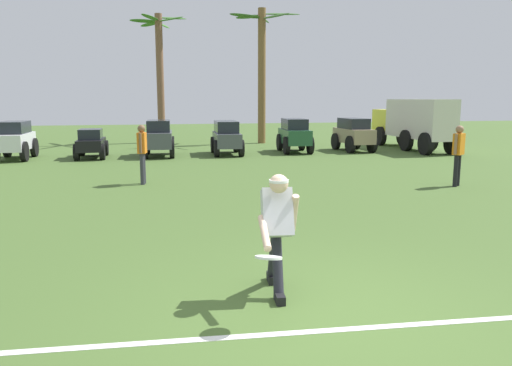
{
  "coord_description": "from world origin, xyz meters",
  "views": [
    {
      "loc": [
        -1.76,
        -4.57,
        2.24
      ],
      "look_at": [
        -0.11,
        3.11,
        0.9
      ],
      "focal_mm": 35.0,
      "sensor_mm": 36.0,
      "label": 1
    }
  ],
  "objects_px": {
    "parked_car_slot_d": "(159,137)",
    "palm_tree_right_of_centre": "(262,68)",
    "frisbee_in_flight": "(269,257)",
    "box_truck": "(413,121)",
    "parked_car_slot_c": "(91,143)",
    "parked_car_slot_e": "(227,136)",
    "teammate_near_sideline": "(142,149)",
    "parked_car_slot_g": "(354,134)",
    "palm_tree_left_of_centre": "(160,68)",
    "parked_car_slot_b": "(15,139)",
    "parked_car_slot_f": "(294,134)",
    "frisbee_thrower": "(277,227)",
    "teammate_midfield": "(458,150)"
  },
  "relations": [
    {
      "from": "parked_car_slot_d",
      "to": "parked_car_slot_g",
      "type": "distance_m",
      "value": 8.21
    },
    {
      "from": "parked_car_slot_b",
      "to": "box_truck",
      "type": "xyz_separation_m",
      "value": [
        16.3,
        0.27,
        0.49
      ]
    },
    {
      "from": "teammate_midfield",
      "to": "parked_car_slot_c",
      "type": "height_order",
      "value": "teammate_midfield"
    },
    {
      "from": "frisbee_in_flight",
      "to": "parked_car_slot_e",
      "type": "distance_m",
      "value": 15.46
    },
    {
      "from": "teammate_near_sideline",
      "to": "parked_car_slot_c",
      "type": "relative_size",
      "value": 0.71
    },
    {
      "from": "teammate_near_sideline",
      "to": "palm_tree_right_of_centre",
      "type": "distance_m",
      "value": 12.99
    },
    {
      "from": "parked_car_slot_d",
      "to": "parked_car_slot_f",
      "type": "relative_size",
      "value": 0.99
    },
    {
      "from": "frisbee_in_flight",
      "to": "parked_car_slot_d",
      "type": "relative_size",
      "value": 0.15
    },
    {
      "from": "parked_car_slot_b",
      "to": "parked_car_slot_e",
      "type": "height_order",
      "value": "parked_car_slot_b"
    },
    {
      "from": "parked_car_slot_b",
      "to": "parked_car_slot_g",
      "type": "height_order",
      "value": "same"
    },
    {
      "from": "teammate_midfield",
      "to": "box_truck",
      "type": "xyz_separation_m",
      "value": [
        3.72,
        8.89,
        0.29
      ]
    },
    {
      "from": "parked_car_slot_b",
      "to": "parked_car_slot_d",
      "type": "bearing_deg",
      "value": -1.11
    },
    {
      "from": "parked_car_slot_d",
      "to": "parked_car_slot_g",
      "type": "xyz_separation_m",
      "value": [
        8.21,
        0.25,
        0.0
      ]
    },
    {
      "from": "parked_car_slot_c",
      "to": "parked_car_slot_e",
      "type": "distance_m",
      "value": 5.21
    },
    {
      "from": "parked_car_slot_d",
      "to": "palm_tree_left_of_centre",
      "type": "distance_m",
      "value": 6.94
    },
    {
      "from": "parked_car_slot_f",
      "to": "palm_tree_left_of_centre",
      "type": "height_order",
      "value": "palm_tree_left_of_centre"
    },
    {
      "from": "parked_car_slot_f",
      "to": "frisbee_thrower",
      "type": "bearing_deg",
      "value": -107.22
    },
    {
      "from": "parked_car_slot_g",
      "to": "parked_car_slot_f",
      "type": "bearing_deg",
      "value": 178.67
    },
    {
      "from": "parked_car_slot_b",
      "to": "parked_car_slot_g",
      "type": "relative_size",
      "value": 1.0
    },
    {
      "from": "parked_car_slot_b",
      "to": "palm_tree_right_of_centre",
      "type": "bearing_deg",
      "value": 24.22
    },
    {
      "from": "frisbee_in_flight",
      "to": "parked_car_slot_g",
      "type": "xyz_separation_m",
      "value": [
        7.49,
        15.51,
        0.05
      ]
    },
    {
      "from": "box_truck",
      "to": "parked_car_slot_f",
      "type": "bearing_deg",
      "value": -179.38
    },
    {
      "from": "parked_car_slot_g",
      "to": "palm_tree_right_of_centre",
      "type": "distance_m",
      "value": 6.22
    },
    {
      "from": "parked_car_slot_d",
      "to": "palm_tree_left_of_centre",
      "type": "bearing_deg",
      "value": 87.48
    },
    {
      "from": "parked_car_slot_b",
      "to": "palm_tree_left_of_centre",
      "type": "relative_size",
      "value": 0.37
    },
    {
      "from": "teammate_near_sideline",
      "to": "parked_car_slot_g",
      "type": "bearing_deg",
      "value": 37.49
    },
    {
      "from": "parked_car_slot_d",
      "to": "parked_car_slot_c",
      "type": "bearing_deg",
      "value": -179.06
    },
    {
      "from": "frisbee_thrower",
      "to": "box_truck",
      "type": "bearing_deg",
      "value": 55.98
    },
    {
      "from": "teammate_near_sideline",
      "to": "parked_car_slot_g",
      "type": "relative_size",
      "value": 0.66
    },
    {
      "from": "teammate_midfield",
      "to": "parked_car_slot_c",
      "type": "distance_m",
      "value": 13.01
    },
    {
      "from": "parked_car_slot_d",
      "to": "palm_tree_right_of_centre",
      "type": "bearing_deg",
      "value": 42.69
    },
    {
      "from": "parked_car_slot_c",
      "to": "parked_car_slot_d",
      "type": "relative_size",
      "value": 0.92
    },
    {
      "from": "frisbee_thrower",
      "to": "palm_tree_left_of_centre",
      "type": "bearing_deg",
      "value": 91.98
    },
    {
      "from": "parked_car_slot_f",
      "to": "parked_car_slot_g",
      "type": "bearing_deg",
      "value": -1.33
    },
    {
      "from": "frisbee_in_flight",
      "to": "box_truck",
      "type": "distance_m",
      "value": 18.74
    },
    {
      "from": "teammate_midfield",
      "to": "parked_car_slot_f",
      "type": "relative_size",
      "value": 0.64
    },
    {
      "from": "teammate_near_sideline",
      "to": "parked_car_slot_e",
      "type": "bearing_deg",
      "value": 63.71
    },
    {
      "from": "frisbee_thrower",
      "to": "parked_car_slot_d",
      "type": "bearing_deg",
      "value": 93.91
    },
    {
      "from": "parked_car_slot_e",
      "to": "teammate_near_sideline",
      "type": "bearing_deg",
      "value": -116.29
    },
    {
      "from": "parked_car_slot_b",
      "to": "frisbee_in_flight",
      "type": "bearing_deg",
      "value": -68.76
    },
    {
      "from": "palm_tree_left_of_centre",
      "to": "palm_tree_right_of_centre",
      "type": "relative_size",
      "value": 0.97
    },
    {
      "from": "frisbee_in_flight",
      "to": "parked_car_slot_f",
      "type": "distance_m",
      "value": 16.32
    },
    {
      "from": "parked_car_slot_g",
      "to": "palm_tree_right_of_centre",
      "type": "bearing_deg",
      "value": 123.31
    },
    {
      "from": "palm_tree_left_of_centre",
      "to": "palm_tree_right_of_centre",
      "type": "xyz_separation_m",
      "value": [
        4.94,
        -1.45,
        -0.0
      ]
    },
    {
      "from": "teammate_near_sideline",
      "to": "parked_car_slot_b",
      "type": "distance_m",
      "value": 8.08
    },
    {
      "from": "frisbee_in_flight",
      "to": "palm_tree_left_of_centre",
      "type": "bearing_deg",
      "value": 91.18
    },
    {
      "from": "teammate_near_sideline",
      "to": "parked_car_slot_b",
      "type": "xyz_separation_m",
      "value": [
        -4.68,
        6.59,
        -0.2
      ]
    },
    {
      "from": "parked_car_slot_d",
      "to": "palm_tree_right_of_centre",
      "type": "xyz_separation_m",
      "value": [
        5.21,
        4.81,
        2.98
      ]
    },
    {
      "from": "parked_car_slot_e",
      "to": "parked_car_slot_f",
      "type": "bearing_deg",
      "value": 4.54
    },
    {
      "from": "parked_car_slot_f",
      "to": "parked_car_slot_g",
      "type": "xyz_separation_m",
      "value": [
        2.62,
        -0.06,
        0.0
      ]
    }
  ]
}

